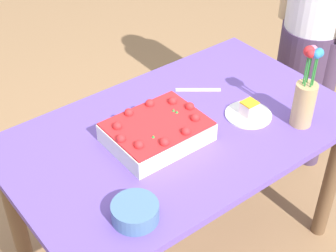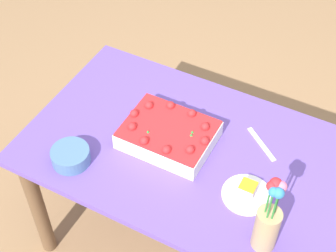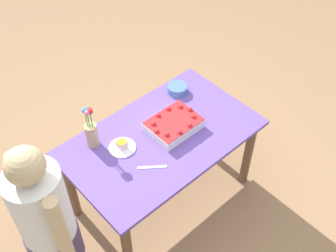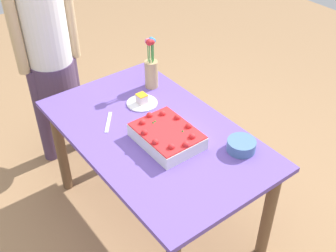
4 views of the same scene
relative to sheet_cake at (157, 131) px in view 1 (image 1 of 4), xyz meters
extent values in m
plane|color=#9C744E|center=(-0.12, 0.00, -0.77)|extent=(8.00, 8.00, 0.00)
cube|color=#654AA7|center=(-0.12, 0.00, -0.06)|extent=(1.38, 0.84, 0.03)
cylinder|color=brown|center=(-0.73, -0.34, -0.42)|extent=(0.07, 0.07, 0.70)
cylinder|color=brown|center=(0.50, -0.34, -0.42)|extent=(0.07, 0.07, 0.70)
cylinder|color=brown|center=(-0.73, 0.34, -0.42)|extent=(0.07, 0.07, 0.70)
cube|color=white|center=(0.00, 0.00, -0.01)|extent=(0.36, 0.28, 0.07)
cube|color=red|center=(0.00, 0.00, 0.03)|extent=(0.36, 0.27, 0.01)
sphere|color=red|center=(0.16, 0.00, 0.04)|extent=(0.04, 0.04, 0.04)
sphere|color=red|center=(0.13, 0.07, 0.04)|extent=(0.04, 0.04, 0.04)
sphere|color=red|center=(0.05, 0.11, 0.04)|extent=(0.04, 0.04, 0.04)
sphere|color=red|center=(-0.05, 0.11, 0.04)|extent=(0.04, 0.04, 0.04)
sphere|color=red|center=(-0.13, 0.07, 0.04)|extent=(0.04, 0.04, 0.04)
sphere|color=red|center=(-0.16, 0.00, 0.04)|extent=(0.04, 0.04, 0.04)
sphere|color=red|center=(-0.13, -0.07, 0.04)|extent=(0.04, 0.04, 0.04)
sphere|color=red|center=(-0.05, -0.11, 0.04)|extent=(0.04, 0.04, 0.04)
sphere|color=red|center=(0.05, -0.11, 0.04)|extent=(0.04, 0.04, 0.04)
sphere|color=red|center=(0.13, -0.07, 0.04)|extent=(0.04, 0.04, 0.04)
cone|color=#2D8438|center=(0.06, 0.06, 0.04)|extent=(0.02, 0.02, 0.02)
cone|color=#2D8438|center=(-0.10, -0.02, 0.04)|extent=(0.02, 0.02, 0.02)
cone|color=#2D8438|center=(-0.10, 0.00, 0.04)|extent=(0.02, 0.02, 0.02)
cylinder|color=white|center=(-0.39, 0.10, -0.04)|extent=(0.19, 0.19, 0.01)
cube|color=silver|center=(-0.39, 0.10, -0.01)|extent=(0.06, 0.06, 0.05)
cube|color=#F8A91E|center=(-0.39, 0.10, 0.02)|extent=(0.06, 0.06, 0.01)
cube|color=silver|center=(-0.35, -0.16, -0.04)|extent=(0.17, 0.14, 0.00)
cylinder|color=tan|center=(-0.52, 0.27, 0.05)|extent=(0.09, 0.09, 0.18)
cylinder|color=#2D8438|center=(-0.50, 0.27, 0.21)|extent=(0.01, 0.01, 0.14)
sphere|color=red|center=(-0.50, 0.27, 0.28)|extent=(0.03, 0.03, 0.03)
cylinder|color=#2D8438|center=(-0.51, 0.28, 0.21)|extent=(0.01, 0.01, 0.14)
sphere|color=#2E7DCA|center=(-0.51, 0.28, 0.28)|extent=(0.03, 0.03, 0.03)
cylinder|color=#2D8438|center=(-0.53, 0.28, 0.21)|extent=(0.01, 0.01, 0.14)
sphere|color=#2F7DBA|center=(-0.53, 0.28, 0.28)|extent=(0.04, 0.04, 0.04)
cylinder|color=#2D8438|center=(-0.53, 0.25, 0.21)|extent=(0.01, 0.01, 0.14)
sphere|color=pink|center=(-0.53, 0.25, 0.28)|extent=(0.04, 0.04, 0.04)
cylinder|color=#2D8438|center=(-0.51, 0.25, 0.21)|extent=(0.01, 0.01, 0.14)
sphere|color=red|center=(-0.51, 0.25, 0.28)|extent=(0.04, 0.04, 0.04)
cylinder|color=#4A709A|center=(0.29, 0.28, -0.01)|extent=(0.16, 0.16, 0.06)
cylinder|color=#473452|center=(-1.11, -0.29, -0.38)|extent=(0.11, 0.11, 0.78)
cylinder|color=#473452|center=(-1.11, -0.03, -0.38)|extent=(0.11, 0.11, 0.78)
cylinder|color=#473452|center=(-1.11, -0.16, -0.11)|extent=(0.31, 0.32, 0.28)
camera|label=1|loc=(0.90, 1.23, 1.21)|focal=55.00mm
camera|label=2|loc=(-0.66, 1.24, 1.56)|focal=55.00mm
camera|label=3|loc=(-1.43, -1.52, 2.16)|focal=45.00mm
camera|label=4|loc=(1.42, -1.07, 1.43)|focal=45.00mm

